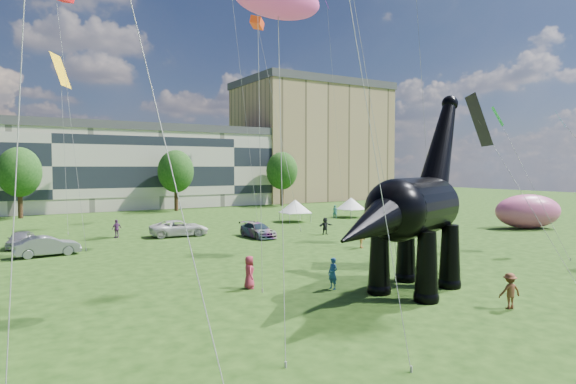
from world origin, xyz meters
TOP-DOWN VIEW (x-y plane):
  - ground at (0.00, 0.00)m, footprint 220.00×220.00m
  - terrace_row at (-8.00, 62.00)m, footprint 78.00×11.00m
  - apartment_block at (40.00, 65.00)m, footprint 28.00×18.00m
  - tree_mid_left at (-12.00, 53.00)m, footprint 5.20×5.20m
  - tree_mid_right at (8.00, 53.00)m, footprint 5.20×5.20m
  - tree_far_right at (26.00, 53.00)m, footprint 5.20×5.20m
  - dinosaur_sculpture at (3.61, 1.91)m, footprint 13.26×6.94m
  - car_silver at (-12.92, 27.96)m, footprint 2.52×4.25m
  - car_grey at (-11.42, 22.92)m, footprint 4.52×1.90m
  - car_white at (0.01, 27.67)m, footprint 5.58×2.99m
  - car_dark at (5.89, 23.14)m, footprint 2.00×4.64m
  - gazebo_near at (15.43, 31.98)m, footprint 4.05×4.05m
  - gazebo_far at (24.22, 32.57)m, footprint 4.02×4.02m
  - inflatable_pink at (33.08, 14.20)m, footprint 8.00×6.16m
  - visitors at (3.45, 13.57)m, footprint 40.47×35.73m

SIDE VIEW (x-z plane):
  - ground at x=0.00m, z-range 0.00..0.00m
  - car_dark at x=5.89m, z-range 0.00..1.33m
  - car_silver at x=-12.92m, z-range 0.00..1.36m
  - car_grey at x=-11.42m, z-range 0.00..1.45m
  - car_white at x=0.01m, z-range 0.00..1.49m
  - visitors at x=3.45m, z-range -0.03..1.72m
  - gazebo_far at x=24.22m, z-range 0.51..3.03m
  - inflatable_pink at x=33.08m, z-range 0.00..3.58m
  - gazebo_near at x=15.43m, z-range 0.53..3.13m
  - dinosaur_sculpture at x=3.61m, z-range -1.36..9.74m
  - terrace_row at x=-8.00m, z-range 0.00..12.00m
  - tree_mid_left at x=-12.00m, z-range 1.57..11.01m
  - tree_mid_right at x=8.00m, z-range 1.57..11.01m
  - tree_far_right at x=26.00m, z-range 1.57..11.01m
  - apartment_block at x=40.00m, z-range 0.00..22.00m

